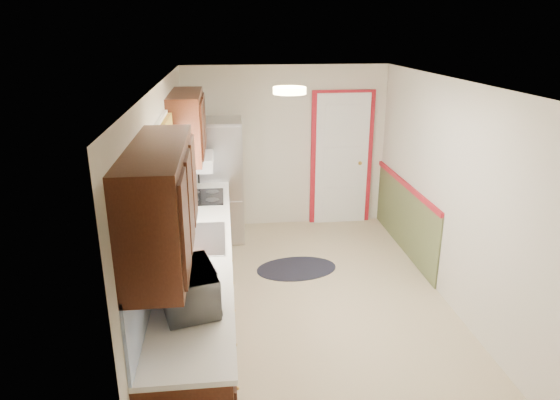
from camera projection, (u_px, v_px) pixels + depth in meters
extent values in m
cube|color=tan|center=(313.00, 306.00, 5.48)|extent=(3.20, 5.20, 0.12)
cube|color=white|center=(318.00, 83.00, 4.70)|extent=(3.20, 5.20, 0.12)
cube|color=beige|center=(286.00, 148.00, 7.44)|extent=(3.20, 0.10, 2.40)
cube|color=beige|center=(396.00, 354.00, 2.74)|extent=(3.20, 0.10, 2.40)
cube|color=beige|center=(166.00, 209.00, 4.93)|extent=(0.10, 5.20, 2.40)
cube|color=beige|center=(456.00, 198.00, 5.25)|extent=(0.10, 5.20, 2.40)
cube|color=#37170C|center=(199.00, 289.00, 4.93)|extent=(0.60, 4.00, 0.90)
cube|color=white|center=(198.00, 246.00, 4.78)|extent=(0.63, 4.00, 0.04)
cube|color=#5888D6|center=(164.00, 218.00, 4.65)|extent=(0.02, 4.00, 0.55)
cube|color=#37170C|center=(161.00, 202.00, 3.24)|extent=(0.35, 1.40, 0.75)
cube|color=#37170C|center=(187.00, 125.00, 5.78)|extent=(0.35, 1.20, 0.75)
cube|color=white|center=(162.00, 173.00, 4.61)|extent=(0.02, 1.00, 0.90)
cube|color=orange|center=(164.00, 136.00, 4.50)|extent=(0.05, 1.12, 0.24)
cube|color=#B7B7BC|center=(198.00, 239.00, 4.86)|extent=(0.52, 0.82, 0.02)
cube|color=white|center=(194.00, 161.00, 5.98)|extent=(0.45, 0.60, 0.15)
cube|color=maroon|center=(341.00, 159.00, 7.56)|extent=(0.94, 0.05, 2.08)
cube|color=white|center=(342.00, 160.00, 7.54)|extent=(0.80, 0.04, 2.00)
cube|color=#4C542F|center=(404.00, 218.00, 6.76)|extent=(0.02, 2.30, 0.90)
cube|color=maroon|center=(406.00, 185.00, 6.61)|extent=(0.04, 2.30, 0.06)
cylinder|color=#FFD88C|center=(290.00, 90.00, 4.49)|extent=(0.30, 0.30, 0.06)
imported|color=white|center=(188.00, 284.00, 3.63)|extent=(0.45, 0.62, 0.38)
cube|color=#B7B7BC|center=(218.00, 180.00, 7.02)|extent=(0.73, 0.68, 1.72)
cylinder|color=black|center=(200.00, 195.00, 6.67)|extent=(0.02, 0.02, 1.20)
ellipsoid|color=black|center=(296.00, 268.00, 6.32)|extent=(1.08, 0.76, 0.01)
cube|color=black|center=(203.00, 197.00, 6.05)|extent=(0.50, 0.60, 0.02)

